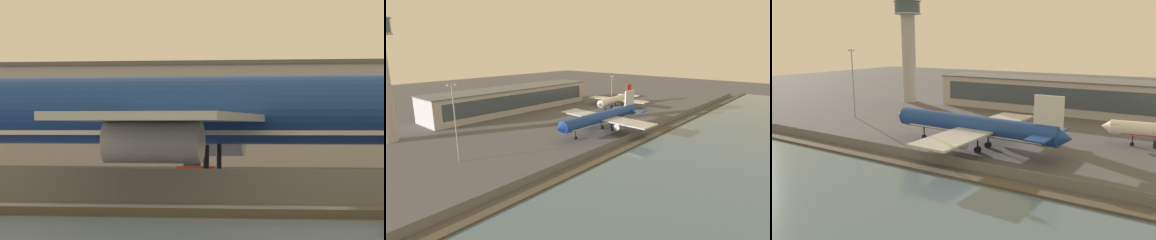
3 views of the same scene
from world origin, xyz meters
TOP-DOWN VIEW (x-y plane):
  - ground_plane at (0.00, 0.00)m, footprint 500.00×500.00m
  - shoreline_seawall at (0.00, -20.50)m, footprint 320.00×3.00m
  - perimeter_fence at (0.00, -16.00)m, footprint 280.00×0.10m
  - cargo_jet_blue at (1.15, -0.26)m, footprint 53.04×45.32m
  - passenger_jet_white_red at (50.33, 25.15)m, footprint 43.52×37.76m
  - baggage_tug at (-0.82, 20.52)m, footprint 3.56×2.67m
  - ops_van at (42.61, 25.86)m, footprint 2.66×5.40m
  - terminal_building at (3.53, 64.72)m, footprint 100.78×20.81m
  - apron_light_mast_apron_west at (-57.65, 12.96)m, footprint 3.20×0.40m
  - apron_light_mast_apron_east at (43.47, 24.43)m, footprint 3.20×0.40m

SIDE VIEW (x-z plane):
  - ground_plane at x=0.00m, z-range 0.00..0.00m
  - shoreline_seawall at x=0.00m, z-range 0.00..0.50m
  - baggage_tug at x=-0.82m, z-range -0.09..1.71m
  - perimeter_fence at x=0.00m, z-range 0.00..2.45m
  - ops_van at x=42.61m, z-range 0.04..2.52m
  - passenger_jet_white_red at x=50.33m, z-range -1.45..10.82m
  - cargo_jet_blue at x=1.15m, z-range -1.86..13.83m
  - terminal_building at x=3.53m, z-range 0.01..13.20m
  - apron_light_mast_apron_east at x=43.47m, z-range 1.26..20.83m
  - apron_light_mast_apron_west at x=-57.65m, z-range 1.31..26.27m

